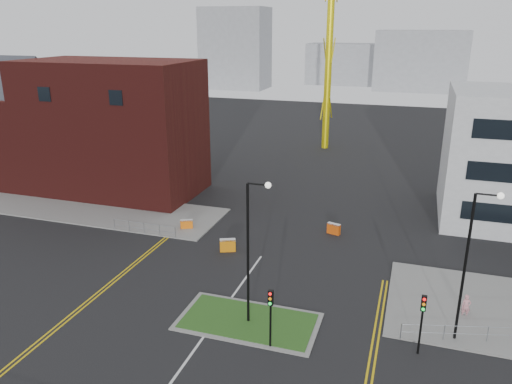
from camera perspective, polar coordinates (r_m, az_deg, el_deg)
pavement_left at (r=52.67m, az=-18.92°, el=-1.70°), size 28.00×8.00×0.12m
island_kerb at (r=31.78m, az=-0.88°, el=-14.58°), size 8.60×4.60×0.08m
grass_island at (r=31.77m, az=-0.88°, el=-14.55°), size 8.00×4.00×0.12m
brick_building at (r=57.29m, az=-18.50°, el=7.01°), size 24.20×10.07×14.24m
streetlamp_island at (r=29.12m, az=-0.53°, el=-5.77°), size 1.46×0.36×9.18m
streetlamp_right_near at (r=29.90m, az=23.34°, el=-6.73°), size 1.46×0.36×9.18m
traffic_light_island at (r=28.29m, az=1.67°, el=-13.10°), size 0.28×0.33×3.65m
traffic_light_right at (r=29.22m, az=18.49°, el=-13.04°), size 0.28×0.33×3.65m
railing_left at (r=44.53m, az=-12.67°, el=-3.88°), size 6.05×0.05×1.10m
centre_line at (r=28.00m, az=-9.26°, el=-20.17°), size 0.15×30.00×0.01m
yellow_left_a at (r=37.78m, az=-16.08°, el=-9.66°), size 0.12×24.00×0.01m
yellow_left_b at (r=37.62m, az=-15.70°, el=-9.74°), size 0.12×24.00×0.01m
yellow_right_a at (r=28.99m, az=12.72°, el=-18.87°), size 0.12×20.00×0.01m
yellow_right_b at (r=28.98m, az=13.34°, el=-18.94°), size 0.12×20.00×0.01m
skyline_a at (r=146.34m, az=-2.36°, el=16.08°), size 18.00×12.00×22.00m
skyline_b at (r=147.45m, az=18.27°, el=14.05°), size 24.00×12.00×16.00m
skyline_d at (r=158.66m, az=11.55°, el=14.12°), size 30.00×12.00×12.00m
pedestrian at (r=34.46m, az=22.88°, el=-11.93°), size 0.60×0.42×1.53m
barrier_left at (r=45.06m, az=-7.94°, el=-3.65°), size 1.14×0.77×0.91m
barrier_mid at (r=40.49m, az=-3.26°, el=-6.03°), size 1.32×0.88×1.06m
barrier_right at (r=44.20m, az=8.88°, el=-4.12°), size 1.21×0.70×0.97m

